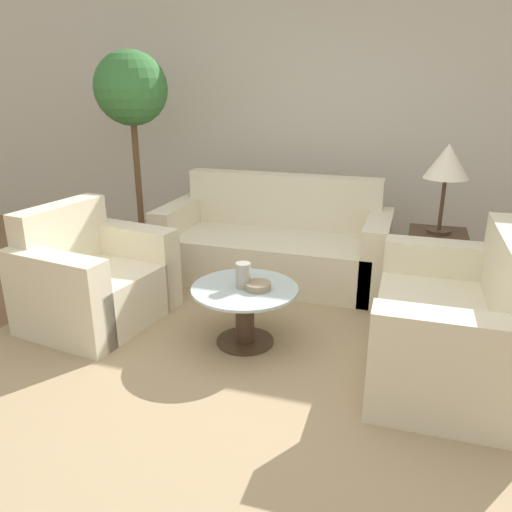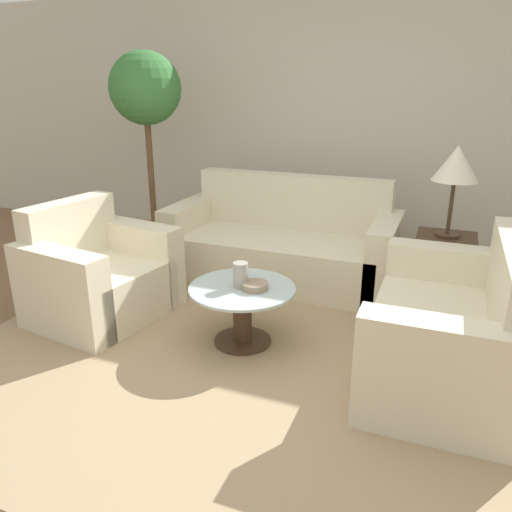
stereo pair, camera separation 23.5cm
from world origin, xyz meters
name	(u,v)px [view 2 (the right image)]	position (x,y,z in m)	size (l,w,h in m)	color
ground_plane	(225,394)	(0.00, 0.00, 0.00)	(14.00, 14.00, 0.00)	brown
wall_back	(345,124)	(0.00, 2.92, 1.30)	(10.00, 0.06, 2.60)	beige
rug	(243,341)	(-0.15, 0.60, 0.00)	(3.55, 3.40, 0.01)	tan
sofa_main	(283,246)	(-0.29, 1.88, 0.29)	(2.02, 0.87, 0.90)	beige
armchair	(97,278)	(-1.35, 0.62, 0.29)	(0.94, 1.08, 0.86)	beige
loveseat	(456,334)	(1.20, 0.67, 0.29)	(0.84, 1.41, 0.88)	beige
coffee_table	(242,307)	(-0.15, 0.60, 0.27)	(0.72, 0.72, 0.41)	#422D1E
side_table	(442,272)	(1.08, 1.72, 0.29)	(0.44, 0.44, 0.58)	#422D1E
table_lamp	(456,166)	(1.08, 1.72, 1.12)	(0.33, 0.33, 0.69)	#422D1E
potted_plant	(147,115)	(-1.72, 2.00, 1.40)	(0.68, 0.68, 1.98)	#93704C
vase	(241,275)	(-0.15, 0.59, 0.50)	(0.10, 0.10, 0.17)	#9E998E
bowl	(255,286)	(-0.05, 0.60, 0.44)	(0.18, 0.18, 0.05)	gray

